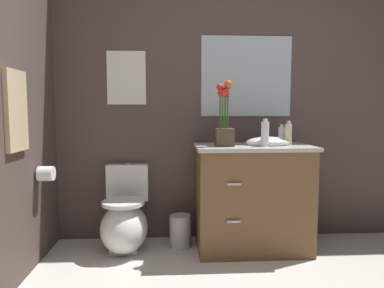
% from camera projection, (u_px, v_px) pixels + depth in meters
% --- Properties ---
extents(wall_back, '(4.76, 0.05, 2.50)m').
position_uv_depth(wall_back, '(252.00, 99.00, 3.16)').
color(wall_back, '#4C3D38').
rests_on(wall_back, ground_plane).
extents(toilet, '(0.38, 0.59, 0.69)m').
position_uv_depth(toilet, '(125.00, 221.00, 2.89)').
color(toilet, white).
rests_on(toilet, ground_plane).
extents(vanity_cabinet, '(0.94, 0.56, 1.05)m').
position_uv_depth(vanity_cabinet, '(252.00, 196.00, 2.91)').
color(vanity_cabinet, brown).
rests_on(vanity_cabinet, ground_plane).
extents(flower_vase, '(0.14, 0.14, 0.51)m').
position_uv_depth(flower_vase, '(224.00, 122.00, 2.77)').
color(flower_vase, '#4C3D2D').
rests_on(flower_vase, vanity_cabinet).
extents(soap_bottle, '(0.06, 0.06, 0.22)m').
position_uv_depth(soap_bottle, '(265.00, 134.00, 2.76)').
color(soap_bottle, white).
rests_on(soap_bottle, vanity_cabinet).
extents(lotion_bottle, '(0.06, 0.06, 0.17)m').
position_uv_depth(lotion_bottle, '(281.00, 135.00, 2.96)').
color(lotion_bottle, white).
rests_on(lotion_bottle, vanity_cabinet).
extents(hand_wash_bottle, '(0.06, 0.06, 0.20)m').
position_uv_depth(hand_wash_bottle, '(288.00, 134.00, 2.85)').
color(hand_wash_bottle, beige).
rests_on(hand_wash_bottle, vanity_cabinet).
extents(trash_bin, '(0.18, 0.18, 0.27)m').
position_uv_depth(trash_bin, '(180.00, 231.00, 2.98)').
color(trash_bin, '#B7B7BC').
rests_on(trash_bin, ground_plane).
extents(wall_poster, '(0.33, 0.01, 0.46)m').
position_uv_depth(wall_poster, '(126.00, 78.00, 3.05)').
color(wall_poster, silver).
extents(wall_mirror, '(0.80, 0.01, 0.70)m').
position_uv_depth(wall_mirror, '(246.00, 76.00, 3.11)').
color(wall_mirror, '#B2BCC6').
extents(hanging_towel, '(0.03, 0.28, 0.52)m').
position_uv_depth(hanging_towel, '(16.00, 111.00, 2.25)').
color(hanging_towel, tan).
extents(toilet_paper_roll, '(0.11, 0.11, 0.11)m').
position_uv_depth(toilet_paper_roll, '(46.00, 174.00, 2.63)').
color(toilet_paper_roll, white).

